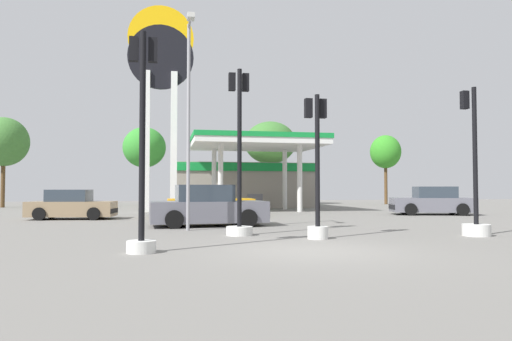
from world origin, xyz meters
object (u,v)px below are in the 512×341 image
object	(u,v)px
corner_streetlamp	(189,106)
car_1	(210,203)
traffic_signal_3	(142,163)
tree_1	(144,148)
traffic_signal_1	(317,182)
tree_0	(4,142)
tree_2	(270,143)
tree_3	(385,152)
traffic_signal_2	(239,179)
station_pole_sign	(161,79)
car_2	(72,206)
car_3	(432,202)
car_0	(208,207)
traffic_signal_0	(475,201)

from	to	relation	value
corner_streetlamp	car_1	bearing A→B (deg)	79.06
traffic_signal_3	tree_1	distance (m)	30.20
traffic_signal_1	tree_0	distance (m)	30.90
tree_2	tree_3	bearing A→B (deg)	-4.83
traffic_signal_2	tree_3	world-z (taller)	tree_3
traffic_signal_2	tree_3	distance (m)	31.35
corner_streetlamp	station_pole_sign	bearing A→B (deg)	94.49
car_1	traffic_signal_2	xyz separation A→B (m)	(-0.01, -9.57, 1.06)
car_1	traffic_signal_1	xyz separation A→B (m)	(2.08, -11.01, 0.96)
car_1	car_2	bearing A→B (deg)	-175.75
tree_1	car_3	bearing A→B (deg)	-46.72
car_0	tree_0	size ratio (longest dim) A/B	0.66
car_0	tree_3	size ratio (longest dim) A/B	0.72
tree_1	traffic_signal_3	bearing A→B (deg)	-87.78
car_1	car_2	size ratio (longest dim) A/B	1.07
car_1	traffic_signal_3	size ratio (longest dim) A/B	0.86
station_pole_sign	traffic_signal_1	size ratio (longest dim) A/B	3.09
traffic_signal_3	tree_0	world-z (taller)	tree_0
car_0	corner_streetlamp	bearing A→B (deg)	-112.97
tree_3	tree_1	bearing A→B (deg)	177.52
traffic_signal_1	car_0	bearing A→B (deg)	117.65
car_3	tree_1	xyz separation A→B (m)	(-16.37, 17.38, 4.24)
station_pole_sign	tree_3	world-z (taller)	station_pole_sign
corner_streetlamp	traffic_signal_3	bearing A→B (deg)	-104.27
car_1	station_pole_sign	bearing A→B (deg)	113.56
car_3	tree_2	world-z (taller)	tree_2
traffic_signal_1	tree_2	size ratio (longest dim) A/B	0.57
traffic_signal_2	tree_3	xyz separation A→B (m)	(17.83, 25.61, 3.06)
traffic_signal_3	station_pole_sign	bearing A→B (deg)	89.24
tree_3	car_2	bearing A→B (deg)	-145.95
car_0	tree_2	xyz separation A→B (m)	(7.71, 22.74, 4.83)
car_2	traffic_signal_2	xyz separation A→B (m)	(6.65, -9.07, 1.12)
tree_0	corner_streetlamp	distance (m)	26.13
tree_0	tree_3	distance (m)	32.32
station_pole_sign	car_2	world-z (taller)	station_pole_sign
station_pole_sign	car_2	xyz separation A→B (m)	(-4.06, -6.43, -7.77)
station_pole_sign	tree_0	bearing A→B (deg)	143.08
tree_0	traffic_signal_1	bearing A→B (deg)	-57.39
tree_0	traffic_signal_3	bearing A→B (deg)	-67.38
traffic_signal_2	tree_2	distance (m)	27.70
car_2	car_0	bearing A→B (deg)	-41.43
traffic_signal_1	corner_streetlamp	world-z (taller)	corner_streetlamp
car_3	tree_3	size ratio (longest dim) A/B	0.74
station_pole_sign	traffic_signal_2	world-z (taller)	station_pole_sign
traffic_signal_1	tree_3	size ratio (longest dim) A/B	0.66
traffic_signal_3	tree_3	xyz separation A→B (m)	(20.66, 29.09, 2.75)
traffic_signal_0	tree_2	xyz separation A→B (m)	(-0.11, 28.13, 4.48)
station_pole_sign	traffic_signal_2	bearing A→B (deg)	-80.54
car_0	tree_1	size ratio (longest dim) A/B	0.69
car_1	corner_streetlamp	size ratio (longest dim) A/B	0.60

